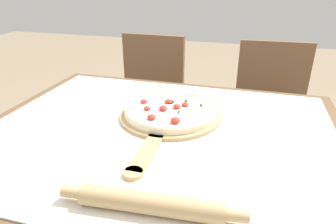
{
  "coord_description": "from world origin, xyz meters",
  "views": [
    {
      "loc": [
        0.25,
        -0.78,
        1.21
      ],
      "look_at": [
        0.01,
        0.08,
        0.79
      ],
      "focal_mm": 32.0,
      "sensor_mm": 36.0,
      "label": 1
    }
  ],
  "objects": [
    {
      "name": "chair_right",
      "position": [
        0.39,
        0.81,
        0.51
      ],
      "size": [
        0.42,
        0.42,
        0.88
      ],
      "rotation": [
        0.0,
        0.0,
        0.04
      ],
      "color": "brown",
      "rests_on": "ground_plane"
    },
    {
      "name": "pizza",
      "position": [
        0.01,
        0.11,
        0.78
      ],
      "size": [
        0.31,
        0.31,
        0.04
      ],
      "color": "beige",
      "rests_on": "pizza_peel"
    },
    {
      "name": "rolling_pin",
      "position": [
        0.09,
        -0.34,
        0.78
      ],
      "size": [
        0.39,
        0.07,
        0.05
      ],
      "rotation": [
        0.0,
        0.0,
        0.07
      ],
      "color": "tan",
      "rests_on": "towel_cloth"
    },
    {
      "name": "towel_cloth",
      "position": [
        0.0,
        0.0,
        0.76
      ],
      "size": [
        1.08,
        0.86,
        0.0
      ],
      "color": "silver",
      "rests_on": "dining_table"
    },
    {
      "name": "chair_left",
      "position": [
        -0.31,
        0.81,
        0.51
      ],
      "size": [
        0.41,
        0.41,
        0.88
      ],
      "rotation": [
        0.0,
        0.0,
        -0.03
      ],
      "color": "brown",
      "rests_on": "ground_plane"
    },
    {
      "name": "pizza_peel",
      "position": [
        0.01,
        0.09,
        0.76
      ],
      "size": [
        0.35,
        0.54,
        0.01
      ],
      "color": "tan",
      "rests_on": "towel_cloth"
    },
    {
      "name": "dining_table",
      "position": [
        0.0,
        0.0,
        0.64
      ],
      "size": [
        1.16,
        0.94,
        0.75
      ],
      "color": "brown",
      "rests_on": "ground_plane"
    }
  ]
}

